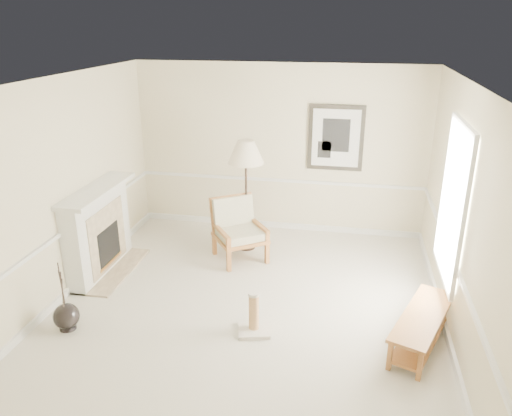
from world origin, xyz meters
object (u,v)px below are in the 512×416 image
Objects in this scene: armchair at (237,226)px; bench at (422,324)px; scratching_post at (254,319)px; floor_vase at (66,317)px; floor_lamp at (246,155)px.

armchair reaches higher than bench.
scratching_post is (-1.95, -0.12, -0.10)m from bench.
floor_vase is 0.63× the size of bench.
floor_lamp is (0.07, 0.33, 1.06)m from armchair.
bench is at bearing -40.70° from floor_lamp.
armchair is at bearing 144.71° from bench.
floor_vase is at bearing -173.06° from bench.
floor_vase is 2.28m from scratching_post.
armchair is 0.71× the size of bench.
scratching_post is at bearing -176.40° from bench.
floor_vase is 2.86m from armchair.
floor_lamp is 3.59m from bench.
bench is 2.71× the size of scratching_post.
scratching_post is (0.66, -1.97, -0.34)m from armchair.
floor_lamp is 2.76m from scratching_post.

